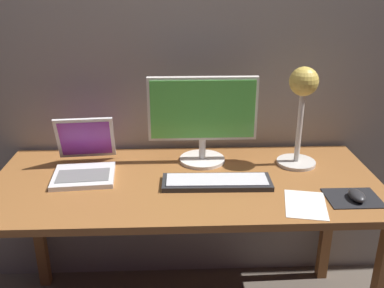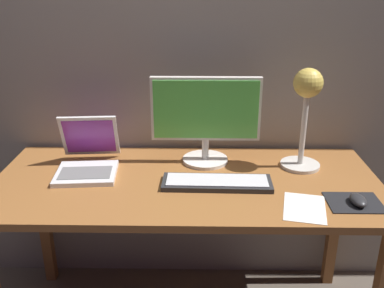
% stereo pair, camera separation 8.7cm
% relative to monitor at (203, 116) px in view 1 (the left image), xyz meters
% --- Properties ---
extents(back_wall, '(4.80, 0.06, 2.60)m').
position_rel_monitor_xyz_m(back_wall, '(-0.08, 0.21, 0.34)').
color(back_wall, gray).
rests_on(back_wall, ground).
extents(desk, '(1.60, 0.70, 0.74)m').
position_rel_monitor_xyz_m(desk, '(-0.08, -0.19, -0.30)').
color(desk, '#935B2D').
rests_on(desk, ground).
extents(monitor, '(0.48, 0.21, 0.39)m').
position_rel_monitor_xyz_m(monitor, '(0.00, 0.00, 0.00)').
color(monitor, silver).
rests_on(monitor, desk).
extents(keyboard_main, '(0.44, 0.15, 0.03)m').
position_rel_monitor_xyz_m(keyboard_main, '(0.04, -0.24, -0.20)').
color(keyboard_main, '#28282B').
rests_on(keyboard_main, desk).
extents(laptop, '(0.27, 0.33, 0.23)m').
position_rel_monitor_xyz_m(laptop, '(-0.51, -0.09, -0.15)').
color(laptop, silver).
rests_on(laptop, desk).
extents(desk_lamp, '(0.17, 0.17, 0.44)m').
position_rel_monitor_xyz_m(desk_lamp, '(0.42, -0.05, 0.08)').
color(desk_lamp, beige).
rests_on(desk_lamp, desk).
extents(mousepad, '(0.20, 0.16, 0.00)m').
position_rel_monitor_xyz_m(mousepad, '(0.55, -0.37, -0.21)').
color(mousepad, black).
rests_on(mousepad, desk).
extents(mouse, '(0.06, 0.10, 0.03)m').
position_rel_monitor_xyz_m(mouse, '(0.56, -0.38, -0.20)').
color(mouse, '#28282B').
rests_on(mouse, mousepad).
extents(paper_sheet_near_mouse, '(0.19, 0.24, 0.00)m').
position_rel_monitor_xyz_m(paper_sheet_near_mouse, '(0.36, -0.41, -0.22)').
color(paper_sheet_near_mouse, white).
rests_on(paper_sheet_near_mouse, desk).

